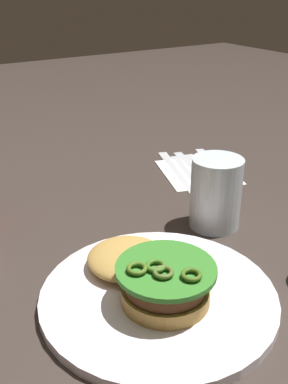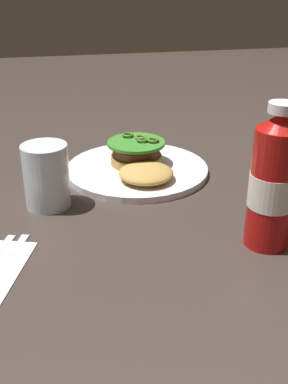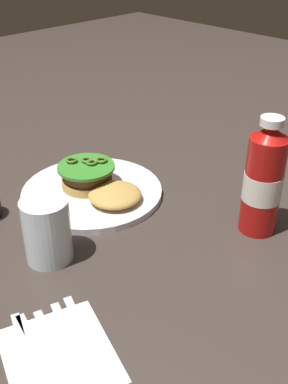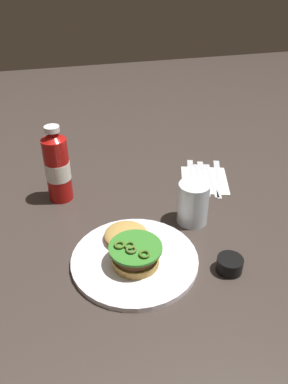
% 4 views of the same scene
% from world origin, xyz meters
% --- Properties ---
extents(ground_plane, '(3.00, 3.00, 0.00)m').
position_xyz_m(ground_plane, '(0.00, 0.00, 0.00)').
color(ground_plane, '#39302B').
extents(dinner_plate, '(0.28, 0.28, 0.01)m').
position_xyz_m(dinner_plate, '(-0.15, 0.06, 0.01)').
color(dinner_plate, white).
rests_on(dinner_plate, ground_plane).
extents(burger_sandwich, '(0.19, 0.11, 0.05)m').
position_xyz_m(burger_sandwich, '(-0.13, 0.06, 0.03)').
color(burger_sandwich, '#B48B43').
rests_on(burger_sandwich, dinner_plate).
extents(ketchup_bottle, '(0.07, 0.07, 0.21)m').
position_xyz_m(ketchup_bottle, '(0.15, 0.19, 0.10)').
color(ketchup_bottle, '#B0120F').
rests_on(ketchup_bottle, ground_plane).
extents(water_glass, '(0.08, 0.08, 0.11)m').
position_xyz_m(water_glass, '(-0.04, -0.12, 0.05)').
color(water_glass, silver).
rests_on(water_glass, ground_plane).
extents(condiment_cup, '(0.06, 0.06, 0.03)m').
position_xyz_m(condiment_cup, '(-0.22, -0.13, 0.02)').
color(condiment_cup, black).
rests_on(condiment_cup, ground_plane).
extents(napkin, '(0.19, 0.17, 0.00)m').
position_xyz_m(napkin, '(0.13, -0.22, 0.00)').
color(napkin, white).
rests_on(napkin, ground_plane).
extents(table_knife, '(0.21, 0.10, 0.00)m').
position_xyz_m(table_knife, '(0.14, -0.27, 0.00)').
color(table_knife, silver).
rests_on(table_knife, napkin).
extents(fork_utensil, '(0.19, 0.06, 0.00)m').
position_xyz_m(fork_utensil, '(0.14, -0.25, 0.00)').
color(fork_utensil, silver).
rests_on(fork_utensil, napkin).
extents(steak_knife, '(0.20, 0.07, 0.00)m').
position_xyz_m(steak_knife, '(0.16, -0.23, 0.00)').
color(steak_knife, silver).
rests_on(steak_knife, napkin).
extents(spoon_utensil, '(0.18, 0.08, 0.00)m').
position_xyz_m(spoon_utensil, '(0.17, -0.21, 0.00)').
color(spoon_utensil, silver).
rests_on(spoon_utensil, napkin).
extents(butter_knife, '(0.21, 0.09, 0.00)m').
position_xyz_m(butter_knife, '(0.17, -0.19, 0.00)').
color(butter_knife, silver).
rests_on(butter_knife, napkin).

